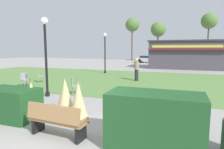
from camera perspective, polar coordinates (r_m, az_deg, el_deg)
name	(u,v)px	position (r m, az deg, el deg)	size (l,w,h in m)	color
ground_plane	(64,145)	(5.43, -13.71, -19.08)	(80.00, 80.00, 0.00)	#999691
lawn_patch	(144,81)	(15.08, 9.12, -1.82)	(36.00, 12.00, 0.01)	#5B8442
park_bench	(57,120)	(5.69, -15.75, -12.62)	(1.73, 0.65, 0.95)	#9E7547
hedge_left	(11,104)	(7.70, -27.27, -7.50)	(1.91, 1.10, 1.06)	#1E4C23
hedge_right	(155,121)	(4.98, 12.24, -12.96)	(2.25, 1.10, 1.37)	#1E4C23
ornamental_grass_behind_left	(78,100)	(7.06, -9.68, -7.17)	(0.67, 0.67, 1.28)	#D1BC7F
ornamental_grass_behind_right	(32,99)	(7.59, -22.21, -6.60)	(0.72, 0.72, 1.27)	#D1BC7F
ornamental_grass_behind_center	(65,95)	(7.72, -13.38, -5.87)	(0.71, 0.71, 1.31)	#D1BC7F
lamppost_mid	(46,47)	(10.40, -18.67, 7.52)	(0.36, 0.36, 3.93)	black
lamppost_far	(105,48)	(19.58, -2.04, 7.69)	(0.36, 0.36, 3.93)	black
food_kiosk	(185,54)	(25.75, 20.40, 5.46)	(8.62, 4.25, 3.42)	#47424C
cafe_chair_west	(40,75)	(15.11, -20.20, -0.16)	(0.62, 0.62, 0.89)	gray
cafe_chair_east	(25,79)	(13.70, -23.97, -1.08)	(0.53, 0.53, 0.89)	gray
cafe_chair_center	(74,85)	(10.63, -10.83, -2.86)	(0.62, 0.62, 0.89)	gray
person_strolling	(137,69)	(14.97, 7.13, 1.46)	(0.34, 0.34, 1.69)	#23232D
parked_car_west_slot	(148,59)	(34.91, 10.35, 4.43)	(4.28, 2.22, 1.20)	#B7BABF
parked_car_center_slot	(181,60)	(34.43, 19.30, 4.10)	(4.34, 2.32, 1.20)	navy
tree_left_bg	(132,25)	(41.58, 5.88, 14.00)	(2.80, 2.80, 8.67)	brown
tree_right_bg	(209,21)	(40.34, 26.28, 13.59)	(2.80, 2.80, 8.74)	brown
tree_center_bg	(158,30)	(39.06, 13.20, 12.50)	(2.80, 2.80, 7.44)	brown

